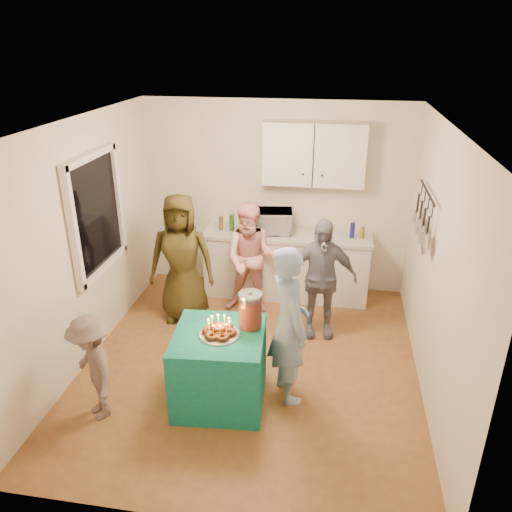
% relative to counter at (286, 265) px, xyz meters
% --- Properties ---
extents(floor, '(4.00, 4.00, 0.00)m').
position_rel_counter_xyz_m(floor, '(-0.20, -1.70, -0.43)').
color(floor, brown).
rests_on(floor, ground).
extents(ceiling, '(4.00, 4.00, 0.00)m').
position_rel_counter_xyz_m(ceiling, '(-0.20, -1.70, 2.17)').
color(ceiling, white).
rests_on(ceiling, floor).
extents(back_wall, '(3.60, 3.60, 0.00)m').
position_rel_counter_xyz_m(back_wall, '(-0.20, 0.30, 0.87)').
color(back_wall, silver).
rests_on(back_wall, floor).
extents(left_wall, '(4.00, 4.00, 0.00)m').
position_rel_counter_xyz_m(left_wall, '(-2.00, -1.70, 0.87)').
color(left_wall, silver).
rests_on(left_wall, floor).
extents(right_wall, '(4.00, 4.00, 0.00)m').
position_rel_counter_xyz_m(right_wall, '(1.60, -1.70, 0.87)').
color(right_wall, silver).
rests_on(right_wall, floor).
extents(window_night, '(0.04, 1.00, 1.20)m').
position_rel_counter_xyz_m(window_night, '(-1.97, -1.40, 1.12)').
color(window_night, black).
rests_on(window_night, left_wall).
extents(counter, '(2.20, 0.58, 0.86)m').
position_rel_counter_xyz_m(counter, '(0.00, 0.00, 0.00)').
color(counter, white).
rests_on(counter, floor).
extents(countertop, '(2.24, 0.62, 0.05)m').
position_rel_counter_xyz_m(countertop, '(0.00, -0.00, 0.46)').
color(countertop, beige).
rests_on(countertop, counter).
extents(upper_cabinet, '(1.30, 0.30, 0.80)m').
position_rel_counter_xyz_m(upper_cabinet, '(0.30, 0.15, 1.52)').
color(upper_cabinet, white).
rests_on(upper_cabinet, back_wall).
extents(pot_rack, '(0.12, 1.00, 0.60)m').
position_rel_counter_xyz_m(pot_rack, '(1.52, -1.00, 1.17)').
color(pot_rack, black).
rests_on(pot_rack, right_wall).
extents(microwave, '(0.59, 0.44, 0.30)m').
position_rel_counter_xyz_m(microwave, '(-0.22, 0.00, 0.63)').
color(microwave, white).
rests_on(microwave, countertop).
extents(party_table, '(0.91, 0.91, 0.76)m').
position_rel_counter_xyz_m(party_table, '(-0.40, -2.32, -0.05)').
color(party_table, '#117463').
rests_on(party_table, floor).
extents(donut_cake, '(0.38, 0.38, 0.18)m').
position_rel_counter_xyz_m(donut_cake, '(-0.38, -2.34, 0.42)').
color(donut_cake, '#381C0C').
rests_on(donut_cake, party_table).
extents(punch_jar, '(0.22, 0.22, 0.34)m').
position_rel_counter_xyz_m(punch_jar, '(-0.12, -2.15, 0.50)').
color(punch_jar, red).
rests_on(punch_jar, party_table).
extents(man_birthday, '(0.60, 0.70, 1.62)m').
position_rel_counter_xyz_m(man_birthday, '(0.25, -2.13, 0.38)').
color(man_birthday, '#92ADD5').
rests_on(man_birthday, floor).
extents(woman_back_left, '(0.86, 0.61, 1.64)m').
position_rel_counter_xyz_m(woman_back_left, '(-1.21, -0.84, 0.39)').
color(woman_back_left, brown).
rests_on(woman_back_left, floor).
extents(woman_back_center, '(0.73, 0.58, 1.47)m').
position_rel_counter_xyz_m(woman_back_center, '(-0.39, -0.53, 0.30)').
color(woman_back_center, pink).
rests_on(woman_back_center, floor).
extents(woman_back_right, '(0.91, 0.47, 1.48)m').
position_rel_counter_xyz_m(woman_back_right, '(0.49, -0.95, 0.31)').
color(woman_back_right, black).
rests_on(woman_back_right, floor).
extents(child_near_left, '(0.76, 0.77, 1.07)m').
position_rel_counter_xyz_m(child_near_left, '(-1.49, -2.73, 0.10)').
color(child_near_left, '#63514F').
rests_on(child_near_left, floor).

